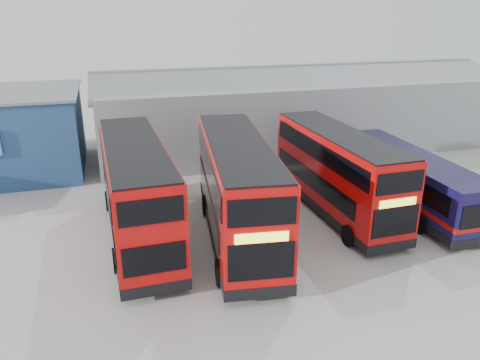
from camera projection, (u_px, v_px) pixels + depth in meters
ground_plane at (301, 296)px, 17.21m from camera, size 120.00×120.00×0.00m
maintenance_shed at (297, 107)px, 36.37m from camera, size 30.50×12.00×5.89m
double_decker_left at (137, 193)px, 20.76m from camera, size 2.95×10.71×4.49m
double_decker_centre at (238, 191)px, 20.80m from camera, size 3.95×11.09×4.60m
double_decker_right at (337, 173)px, 23.54m from camera, size 2.78×10.12×4.25m
single_decker_blue at (408, 181)px, 24.50m from camera, size 2.72×10.62×2.86m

